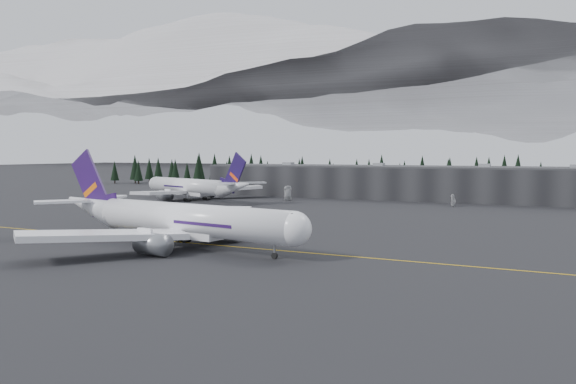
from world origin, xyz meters
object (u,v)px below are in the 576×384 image
at_px(gse_vehicle_b, 453,205).
at_px(jet_main, 171,218).
at_px(gse_vehicle_a, 288,199).
at_px(terminal, 404,182).
at_px(jet_parked, 195,187).

bearing_deg(gse_vehicle_b, jet_main, -45.19).
relative_size(jet_main, gse_vehicle_a, 11.20).
relative_size(terminal, jet_main, 2.55).
relative_size(jet_parked, gse_vehicle_b, 14.34).
relative_size(terminal, gse_vehicle_b, 38.80).
xyz_separation_m(gse_vehicle_a, gse_vehicle_b, (59.08, 2.94, -0.08)).
height_order(jet_main, gse_vehicle_b, jet_main).
xyz_separation_m(jet_main, gse_vehicle_a, (-23.35, 100.20, -4.44)).
bearing_deg(terminal, gse_vehicle_b, -49.82).
height_order(terminal, jet_parked, jet_parked).
bearing_deg(jet_main, gse_vehicle_a, 111.71).
bearing_deg(jet_parked, terminal, -125.66).
distance_m(jet_main, gse_vehicle_b, 109.24).
height_order(jet_main, gse_vehicle_a, jet_main).
relative_size(terminal, jet_parked, 2.71).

